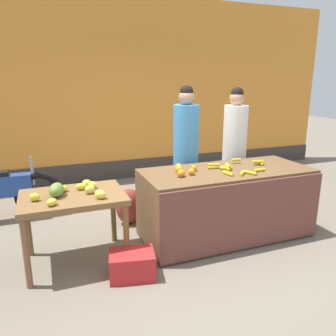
# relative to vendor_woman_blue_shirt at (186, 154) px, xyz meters

# --- Properties ---
(ground_plane) EXTENTS (24.00, 24.00, 0.00)m
(ground_plane) POSITION_rel_vendor_woman_blue_shirt_xyz_m (-0.31, -0.68, -0.92)
(ground_plane) COLOR #756B5B
(market_wall_back) EXTENTS (8.94, 0.23, 3.38)m
(market_wall_back) POSITION_rel_vendor_woman_blue_shirt_xyz_m (-0.31, 2.30, 0.73)
(market_wall_back) COLOR orange
(market_wall_back) RESTS_ON ground
(fruit_stall_counter) EXTENTS (2.06, 0.89, 0.85)m
(fruit_stall_counter) POSITION_rel_vendor_woman_blue_shirt_xyz_m (0.24, -0.70, -0.50)
(fruit_stall_counter) COLOR brown
(fruit_stall_counter) RESTS_ON ground
(side_table_wooden) EXTENTS (1.04, 0.74, 0.76)m
(side_table_wooden) POSITION_rel_vendor_woman_blue_shirt_xyz_m (-1.57, -0.68, -0.26)
(side_table_wooden) COLOR brown
(side_table_wooden) RESTS_ON ground
(banana_bunch_pile) EXTENTS (0.75, 0.59, 0.07)m
(banana_bunch_pile) POSITION_rel_vendor_woman_blue_shirt_xyz_m (0.34, -0.72, -0.05)
(banana_bunch_pile) COLOR gold
(banana_bunch_pile) RESTS_ON fruit_stall_counter
(orange_pile) EXTENTS (0.32, 0.33, 0.09)m
(orange_pile) POSITION_rel_vendor_woman_blue_shirt_xyz_m (-0.33, -0.66, -0.03)
(orange_pile) COLOR orange
(orange_pile) RESTS_ON fruit_stall_counter
(mango_papaya_pile) EXTENTS (0.73, 0.56, 0.14)m
(mango_papaya_pile) POSITION_rel_vendor_woman_blue_shirt_xyz_m (-1.60, -0.69, -0.11)
(mango_papaya_pile) COLOR gold
(mango_papaya_pile) RESTS_ON side_table_wooden
(vendor_woman_blue_shirt) EXTENTS (0.34, 0.34, 1.83)m
(vendor_woman_blue_shirt) POSITION_rel_vendor_woman_blue_shirt_xyz_m (0.00, 0.00, 0.00)
(vendor_woman_blue_shirt) COLOR #33333D
(vendor_woman_blue_shirt) RESTS_ON ground
(vendor_woman_white_shirt) EXTENTS (0.34, 0.34, 1.80)m
(vendor_woman_white_shirt) POSITION_rel_vendor_woman_blue_shirt_xyz_m (0.79, 0.05, -0.02)
(vendor_woman_white_shirt) COLOR #33333D
(vendor_woman_white_shirt) RESTS_ON ground
(parked_motorcycle) EXTENTS (1.60, 0.18, 0.88)m
(parked_motorcycle) POSITION_rel_vendor_woman_blue_shirt_xyz_m (-2.40, 0.77, -0.52)
(parked_motorcycle) COLOR black
(parked_motorcycle) RESTS_ON ground
(produce_crate) EXTENTS (0.50, 0.40, 0.26)m
(produce_crate) POSITION_rel_vendor_woman_blue_shirt_xyz_m (-1.09, -1.17, -0.79)
(produce_crate) COLOR red
(produce_crate) RESTS_ON ground
(produce_sack) EXTENTS (0.42, 0.38, 0.49)m
(produce_sack) POSITION_rel_vendor_woman_blue_shirt_xyz_m (-0.79, 0.08, -0.68)
(produce_sack) COLOR maroon
(produce_sack) RESTS_ON ground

